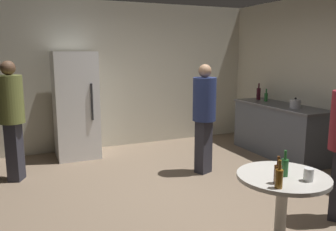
# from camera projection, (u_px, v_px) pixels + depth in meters

# --- Properties ---
(ground_plane) EXTENTS (5.20, 5.20, 0.10)m
(ground_plane) POSITION_uv_depth(u_px,v_px,m) (182.00, 198.00, 4.44)
(ground_plane) COLOR #7A6651
(wall_back) EXTENTS (5.32, 0.06, 2.70)m
(wall_back) POSITION_uv_depth(u_px,v_px,m) (122.00, 76.00, 6.56)
(wall_back) COLOR beige
(wall_back) RESTS_ON ground_plane
(refrigerator) EXTENTS (0.70, 0.68, 1.80)m
(refrigerator) POSITION_uv_depth(u_px,v_px,m) (76.00, 105.00, 5.87)
(refrigerator) COLOR white
(refrigerator) RESTS_ON ground_plane
(kitchen_counter) EXTENTS (0.64, 1.84, 0.90)m
(kitchen_counter) POSITION_uv_depth(u_px,v_px,m) (279.00, 130.00, 6.02)
(kitchen_counter) COLOR #4C515B
(kitchen_counter) RESTS_ON ground_plane
(kettle) EXTENTS (0.24, 0.17, 0.18)m
(kettle) POSITION_uv_depth(u_px,v_px,m) (295.00, 104.00, 5.55)
(kettle) COLOR #B2B2B7
(kettle) RESTS_ON kitchen_counter
(wine_bottle_on_counter) EXTENTS (0.08, 0.08, 0.31)m
(wine_bottle_on_counter) POSITION_uv_depth(u_px,v_px,m) (259.00, 93.00, 6.53)
(wine_bottle_on_counter) COLOR #3F141E
(wine_bottle_on_counter) RESTS_ON kitchen_counter
(beer_bottle_on_counter) EXTENTS (0.06, 0.06, 0.23)m
(beer_bottle_on_counter) POSITION_uv_depth(u_px,v_px,m) (266.00, 97.00, 6.32)
(beer_bottle_on_counter) COLOR #26662D
(beer_bottle_on_counter) RESTS_ON kitchen_counter
(foreground_table) EXTENTS (0.80, 0.80, 0.73)m
(foreground_table) POSITION_uv_depth(u_px,v_px,m) (282.00, 187.00, 3.04)
(foreground_table) COLOR beige
(foreground_table) RESTS_ON ground_plane
(beer_bottle_amber) EXTENTS (0.06, 0.06, 0.23)m
(beer_bottle_amber) POSITION_uv_depth(u_px,v_px,m) (279.00, 178.00, 2.72)
(beer_bottle_amber) COLOR #8C5919
(beer_bottle_amber) RESTS_ON foreground_table
(beer_bottle_brown) EXTENTS (0.06, 0.06, 0.23)m
(beer_bottle_brown) POSITION_uv_depth(u_px,v_px,m) (278.00, 174.00, 2.82)
(beer_bottle_brown) COLOR #593314
(beer_bottle_brown) RESTS_ON foreground_table
(beer_bottle_green) EXTENTS (0.06, 0.06, 0.23)m
(beer_bottle_green) POSITION_uv_depth(u_px,v_px,m) (285.00, 167.00, 2.98)
(beer_bottle_green) COLOR #26662D
(beer_bottle_green) RESTS_ON foreground_table
(plastic_cup_white) EXTENTS (0.08, 0.08, 0.11)m
(plastic_cup_white) POSITION_uv_depth(u_px,v_px,m) (309.00, 175.00, 2.87)
(plastic_cup_white) COLOR white
(plastic_cup_white) RESTS_ON foreground_table
(person_in_navy_shirt) EXTENTS (0.45, 0.45, 1.62)m
(person_in_navy_shirt) POSITION_uv_depth(u_px,v_px,m) (204.00, 111.00, 5.06)
(person_in_navy_shirt) COLOR #2D2D38
(person_in_navy_shirt) RESTS_ON ground_plane
(person_in_olive_shirt) EXTENTS (0.45, 0.45, 1.68)m
(person_in_olive_shirt) POSITION_uv_depth(u_px,v_px,m) (11.00, 112.00, 4.75)
(person_in_olive_shirt) COLOR #2D2D38
(person_in_olive_shirt) RESTS_ON ground_plane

